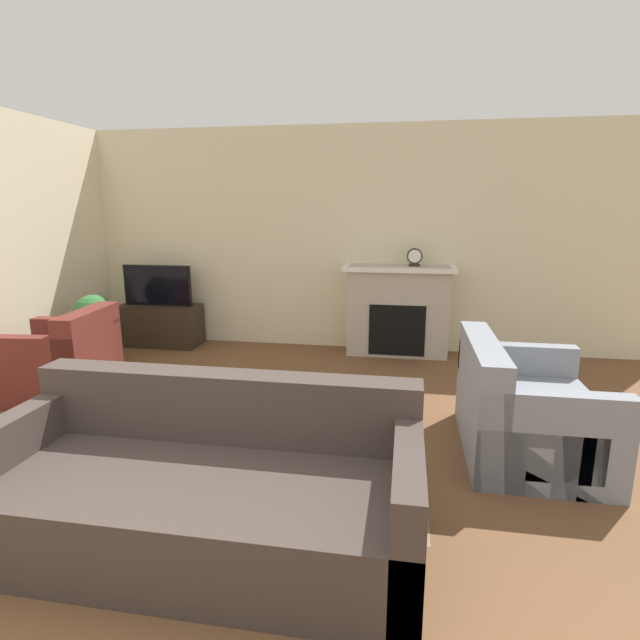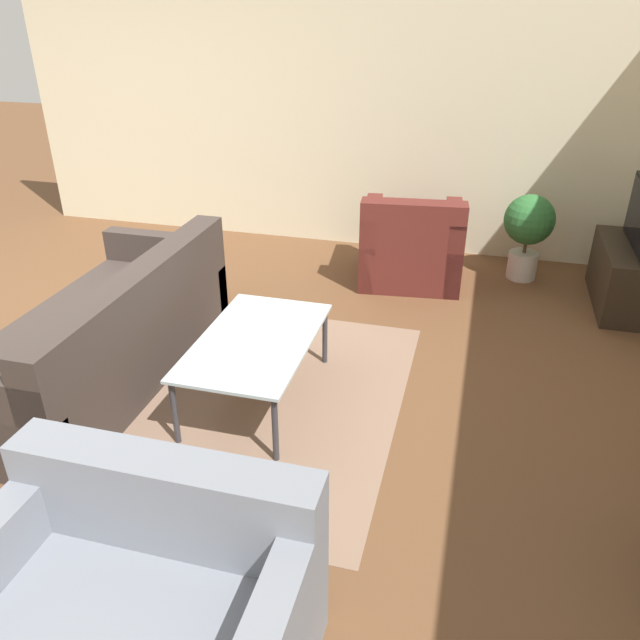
# 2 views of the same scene
# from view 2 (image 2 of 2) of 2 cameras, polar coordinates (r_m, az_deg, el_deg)

# --- Properties ---
(ground_plane) EXTENTS (20.00, 20.00, 0.00)m
(ground_plane) POSITION_cam_2_polar(r_m,az_deg,el_deg) (5.26, -25.99, -1.78)
(ground_plane) COLOR brown
(wall_left) EXTENTS (0.06, 7.84, 2.70)m
(wall_left) POSITION_cam_2_polar(r_m,az_deg,el_deg) (6.27, 7.22, 18.41)
(wall_left) COLOR beige
(wall_left) RESTS_ON ground_plane
(area_rug) EXTENTS (2.37, 1.89, 0.00)m
(area_rug) POSITION_cam_2_polar(r_m,az_deg,el_deg) (4.13, -6.05, -7.00)
(area_rug) COLOR #896B56
(area_rug) RESTS_ON ground_plane
(tv_stand) EXTENTS (1.02, 0.47, 0.52)m
(tv_stand) POSITION_cam_2_polar(r_m,az_deg,el_deg) (5.77, 26.30, 3.60)
(tv_stand) COLOR #2D2319
(tv_stand) RESTS_ON ground_plane
(couch_sectional) EXTENTS (2.22, 0.98, 0.82)m
(couch_sectional) POSITION_cam_2_polar(r_m,az_deg,el_deg) (4.43, -19.30, -1.67)
(couch_sectional) COLOR #3D332D
(couch_sectional) RESTS_ON ground_plane
(couch_loveseat) EXTENTS (0.90, 1.24, 0.82)m
(couch_loveseat) POSITION_cam_2_polar(r_m,az_deg,el_deg) (2.63, -16.33, -25.18)
(couch_loveseat) COLOR gray
(couch_loveseat) RESTS_ON ground_plane
(armchair_by_window) EXTENTS (0.95, 0.97, 0.82)m
(armchair_by_window) POSITION_cam_2_polar(r_m,az_deg,el_deg) (5.71, 8.32, 6.44)
(armchair_by_window) COLOR #5B231E
(armchair_by_window) RESTS_ON ground_plane
(coffee_table) EXTENTS (1.17, 0.69, 0.44)m
(coffee_table) POSITION_cam_2_polar(r_m,az_deg,el_deg) (3.90, -5.89, -2.19)
(coffee_table) COLOR #333338
(coffee_table) RESTS_ON ground_plane
(potted_plant) EXTENTS (0.45, 0.45, 0.78)m
(potted_plant) POSITION_cam_2_polar(r_m,az_deg,el_deg) (5.92, 18.50, 8.04)
(potted_plant) COLOR beige
(potted_plant) RESTS_ON ground_plane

